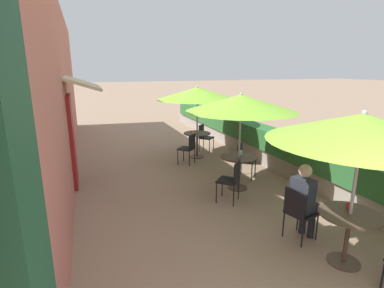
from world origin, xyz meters
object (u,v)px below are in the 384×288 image
Objects in this scene: patio_table_mid at (238,165)px; cafe_chair_far_right at (189,147)px; seated_patron_near_right at (304,198)px; patio_table_far at (197,139)px; cafe_chair_far_left at (204,136)px; patio_umbrella_mid at (241,103)px; coffee_cup_far at (193,132)px; coffee_cup_mid at (241,153)px; patio_umbrella_far at (197,93)px; coffee_cup_near at (349,205)px; patio_table_near at (348,227)px; cafe_chair_mid_right at (244,157)px; patio_umbrella_near at (363,128)px; cafe_chair_near_right at (299,210)px; cafe_chair_mid_left at (232,178)px.

patio_table_mid is 2.10m from cafe_chair_far_right.
seated_patron_near_right is 4.25m from cafe_chair_far_right.
cafe_chair_far_left is (0.48, 0.58, -0.05)m from patio_table_far.
coffee_cup_far is at bearing 92.96° from patio_umbrella_mid.
patio_umbrella_far is at bearing 92.21° from coffee_cup_mid.
coffee_cup_mid is at bearing 92.16° from coffee_cup_near.
coffee_cup_mid is 0.10× the size of cafe_chair_far_right.
patio_umbrella_far reaches higher than patio_table_near.
cafe_chair_mid_right and cafe_chair_far_left have the same top height.
patio_table_far is (-0.10, 5.54, -1.38)m from patio_umbrella_near.
coffee_cup_mid is at bearing -87.79° from patio_umbrella_far.
coffee_cup_mid is 2.53m from patio_table_far.
patio_umbrella_near is 26.50× the size of coffee_cup_far.
cafe_chair_mid_right is (0.47, 0.59, -0.05)m from patio_table_mid.
seated_patron_near_right is 0.67m from coffee_cup_near.
patio_table_mid is at bearing 36.50° from cafe_chair_far_left.
patio_umbrella_far is at bearing 5.83° from cafe_chair_far_right.
patio_table_far is at bearing 24.94° from coffee_cup_far.
coffee_cup_mid is (0.14, 2.29, 0.12)m from seated_patron_near_right.
patio_table_far is at bearing 164.42° from cafe_chair_near_right.
patio_table_near is at bearing -87.76° from patio_umbrella_mid.
patio_umbrella_near is 1.61m from cafe_chair_near_right.
cafe_chair_mid_right is at bearing 51.24° from patio_table_mid.
patio_umbrella_mid is 1.61m from cafe_chair_mid_left.
patio_table_near is 0.34× the size of patio_umbrella_mid.
patio_umbrella_near is at bearing -88.97° from patio_table_far.
cafe_chair_mid_left is (-0.69, 2.19, -0.29)m from coffee_cup_near.
cafe_chair_far_left is 1.51m from cafe_chair_far_right.
cafe_chair_mid_right reaches higher than coffee_cup_near.
patio_umbrella_far is (-0.21, 5.41, 1.14)m from coffee_cup_near.
cafe_chair_far_right is (-0.43, 4.22, -0.17)m from seated_patron_near_right.
cafe_chair_far_right reaches higher than coffee_cup_near.
seated_patron_near_right is at bearing -119.87° from cafe_chair_mid_left.
seated_patron_near_right is at bearing 101.07° from patio_umbrella_near.
coffee_cup_near is 2.31m from cafe_chair_mid_left.
patio_umbrella_far is at bearing 91.03° from patio_table_near.
coffee_cup_far reaches higher than patio_table_far.
coffee_cup_near reaches higher than patio_table_mid.
seated_patron_near_right reaches higher than coffee_cup_near.
cafe_chair_near_right is 0.36× the size of patio_umbrella_mid.
cafe_chair_near_right is at bearing -91.81° from patio_umbrella_far.
patio_umbrella_far is 2.74× the size of cafe_chair_far_right.
seated_patron_near_right reaches higher than cafe_chair_near_right.
cafe_chair_mid_left is 0.96m from coffee_cup_mid.
patio_umbrella_near is (0.00, 0.00, 1.38)m from patio_table_near.
cafe_chair_mid_left is at bearing 177.88° from cafe_chair_near_right.
patio_table_near is at bearing -89.95° from coffee_cup_mid.
patio_table_near is 5.48m from coffee_cup_far.
cafe_chair_near_right is at bearing 121.80° from coffee_cup_near.
patio_umbrella_mid is 2.74× the size of cafe_chair_far_right.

